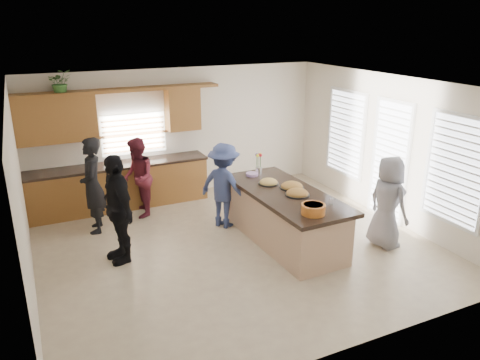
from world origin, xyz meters
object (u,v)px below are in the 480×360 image
woman_left_mid (138,178)px  woman_right_front (388,202)px  woman_right_back (224,186)px  salad_bowl (313,209)px  woman_left_back (93,186)px  woman_left_front (118,209)px  island (285,218)px

woman_left_mid → woman_right_front: 4.73m
woman_right_back → woman_right_front: 2.94m
salad_bowl → woman_left_back: bearing=134.0°
woman_left_back → woman_left_front: 1.33m
woman_left_back → woman_right_front: (4.44, -2.78, -0.08)m
woman_left_mid → woman_right_back: woman_right_back is taller
salad_bowl → woman_left_mid: bearing=120.2°
woman_left_mid → woman_right_front: size_ratio=0.98×
salad_bowl → woman_right_front: bearing=5.0°
woman_right_front → woman_left_mid: bearing=44.4°
island → salad_bowl: size_ratio=7.36×
island → woman_left_back: bearing=145.4°
woman_left_back → woman_left_front: size_ratio=0.99×
woman_left_mid → woman_right_back: 1.80m
woman_left_back → island: bearing=66.4°
salad_bowl → woman_left_mid: 3.82m
island → salad_bowl: 1.17m
salad_bowl → woman_left_mid: size_ratio=0.23×
woman_left_back → woman_right_front: size_ratio=1.10×
woman_left_front → woman_right_back: size_ratio=1.11×
woman_right_back → woman_right_front: (2.19, -1.96, 0.00)m
island → woman_left_mid: (-2.04, 2.28, 0.35)m
island → woman_left_back: size_ratio=1.53×
woman_left_front → island: bearing=69.5°
island → woman_right_back: 1.34m
island → woman_right_back: bearing=120.6°
woman_left_front → woman_right_back: 2.13m
island → woman_left_front: (-2.76, 0.60, 0.45)m
salad_bowl → woman_right_back: (-0.57, 2.10, -0.22)m
woman_left_front → woman_right_back: woman_left_front is taller
woman_left_back → woman_left_mid: woman_left_back is taller
woman_left_mid → woman_left_front: (-0.72, -1.69, 0.10)m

